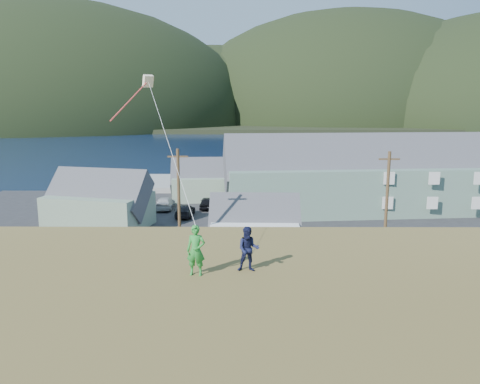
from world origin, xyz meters
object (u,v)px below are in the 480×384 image
at_px(wharf, 204,183).
at_px(kite_flyer_green, 196,250).
at_px(lodge, 360,176).
at_px(kite_flyer_navy, 248,249).
at_px(shed_white, 255,226).
at_px(shed_palegreen_far, 210,180).
at_px(shed_palegreen_near, 99,202).

height_order(wharf, kite_flyer_green, kite_flyer_green).
distance_m(lodge, kite_flyer_green, 43.74).
bearing_deg(kite_flyer_navy, lodge, 71.51).
height_order(lodge, shed_white, lodge).
distance_m(shed_palegreen_far, kite_flyer_green, 48.28).
xyz_separation_m(shed_palegreen_near, shed_palegreen_far, (10.67, 15.06, -0.15)).
relative_size(shed_palegreen_near, shed_white, 1.45).
distance_m(lodge, shed_palegreen_near, 30.48).
relative_size(lodge, shed_palegreen_far, 3.08).
xyz_separation_m(wharf, shed_palegreen_near, (-8.92, -26.08, 2.41)).
height_order(shed_white, shed_palegreen_far, shed_palegreen_far).
distance_m(shed_palegreen_near, kite_flyer_navy, 36.26).
distance_m(shed_palegreen_far, kite_flyer_navy, 48.02).
bearing_deg(shed_palegreen_far, shed_white, -80.82).
bearing_deg(wharf, shed_palegreen_far, -80.99).
distance_m(shed_white, shed_palegreen_far, 23.92).
bearing_deg(kite_flyer_green, shed_palegreen_near, 118.75).
bearing_deg(shed_white, shed_palegreen_far, 104.79).
relative_size(lodge, kite_flyer_green, 19.05).
bearing_deg(shed_palegreen_far, shed_palegreen_near, -129.60).
bearing_deg(shed_white, kite_flyer_navy, -90.68).
height_order(kite_flyer_green, kite_flyer_navy, kite_flyer_green).
xyz_separation_m(lodge, shed_palegreen_near, (-29.43, -7.79, -1.59)).
distance_m(lodge, kite_flyer_navy, 42.74).
bearing_deg(shed_palegreen_far, kite_flyer_green, -90.79).
distance_m(shed_white, kite_flyer_green, 25.40).
distance_m(lodge, shed_white, 20.82).
bearing_deg(lodge, shed_palegreen_near, -170.86).
relative_size(shed_palegreen_far, kite_flyer_navy, 6.79).
bearing_deg(shed_palegreen_near, kite_flyer_green, -53.73).
height_order(lodge, kite_flyer_green, lodge).
distance_m(shed_palegreen_near, kite_flyer_green, 35.91).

